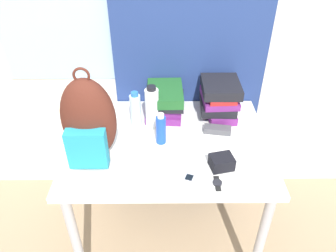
# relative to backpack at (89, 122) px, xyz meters

# --- Properties ---
(wall_back) EXTENTS (6.00, 0.06, 2.50)m
(wall_back) POSITION_rel_backpack_xyz_m (0.37, 0.61, 0.28)
(wall_back) COLOR silver
(wall_back) RESTS_ON ground_plane
(curtain_blue) EXTENTS (0.92, 0.04, 2.50)m
(curtain_blue) POSITION_rel_backpack_xyz_m (0.51, 0.56, 0.28)
(curtain_blue) COLOR navy
(curtain_blue) RESTS_ON ground_plane
(desk) EXTENTS (1.08, 0.82, 0.76)m
(desk) POSITION_rel_backpack_xyz_m (0.38, 0.12, -0.31)
(desk) COLOR silver
(desk) RESTS_ON ground_plane
(backpack) EXTENTS (0.26, 0.23, 0.49)m
(backpack) POSITION_rel_backpack_xyz_m (0.00, 0.00, 0.00)
(backpack) COLOR #512319
(backpack) RESTS_ON desk
(book_stack_left) EXTENTS (0.23, 0.28, 0.17)m
(book_stack_left) POSITION_rel_backpack_xyz_m (0.36, 0.38, -0.12)
(book_stack_left) COLOR #6B2370
(book_stack_left) RESTS_ON desk
(book_stack_center) EXTENTS (0.22, 0.27, 0.21)m
(book_stack_center) POSITION_rel_backpack_xyz_m (0.68, 0.38, -0.10)
(book_stack_center) COLOR #6B2370
(book_stack_center) RESTS_ON desk
(water_bottle) EXTENTS (0.06, 0.06, 0.22)m
(water_bottle) POSITION_rel_backpack_xyz_m (0.20, 0.27, -0.11)
(water_bottle) COLOR silver
(water_bottle) RESTS_ON desk
(sports_bottle) EXTENTS (0.08, 0.08, 0.25)m
(sports_bottle) POSITION_rel_backpack_xyz_m (0.29, 0.27, -0.09)
(sports_bottle) COLOR white
(sports_bottle) RESTS_ON desk
(sunscreen_bottle) EXTENTS (0.05, 0.05, 0.18)m
(sunscreen_bottle) POSITION_rel_backpack_xyz_m (0.34, 0.11, -0.13)
(sunscreen_bottle) COLOR blue
(sunscreen_bottle) RESTS_ON desk
(cell_phone) EXTENTS (0.07, 0.10, 0.02)m
(cell_phone) POSITION_rel_backpack_xyz_m (0.47, -0.17, -0.20)
(cell_phone) COLOR #B7BCC6
(cell_phone) RESTS_ON desk
(sunglasses_case) EXTENTS (0.16, 0.08, 0.04)m
(sunglasses_case) POSITION_rel_backpack_xyz_m (0.65, 0.20, -0.19)
(sunglasses_case) COLOR #47474C
(sunglasses_case) RESTS_ON desk
(camera_pouch) EXTENTS (0.13, 0.11, 0.07)m
(camera_pouch) POSITION_rel_backpack_xyz_m (0.63, -0.09, -0.18)
(camera_pouch) COLOR black
(camera_pouch) RESTS_ON desk
(wristwatch) EXTENTS (0.04, 0.09, 0.01)m
(wristwatch) POSITION_rel_backpack_xyz_m (0.60, -0.20, -0.21)
(wristwatch) COLOR black
(wristwatch) RESTS_ON desk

